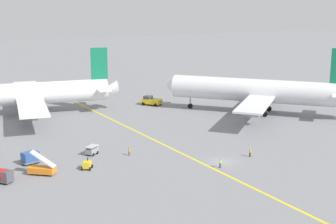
{
  "coord_description": "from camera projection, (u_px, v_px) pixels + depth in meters",
  "views": [
    {
      "loc": [
        -49.12,
        -71.4,
        28.87
      ],
      "look_at": [
        2.12,
        25.22,
        4.0
      ],
      "focal_mm": 52.93,
      "sensor_mm": 36.0,
      "label": 1
    }
  ],
  "objects": [
    {
      "name": "ground_plane",
      "position": [
        222.0,
        162.0,
        90.35
      ],
      "size": [
        600.0,
        600.0,
        0.0
      ],
      "primitive_type": "plane",
      "color": "gray"
    },
    {
      "name": "taxiway_stripe",
      "position": [
        176.0,
        150.0,
        97.01
      ],
      "size": [
        6.75,
        119.86,
        0.01
      ],
      "primitive_type": "cube",
      "rotation": [
        0.0,
        0.0,
        0.05
      ],
      "color": "yellow",
      "rests_on": "ground"
    },
    {
      "name": "airliner_at_gate_left",
      "position": [
        22.0,
        94.0,
        125.37
      ],
      "size": [
        50.18,
        48.6,
        16.65
      ],
      "color": "white",
      "rests_on": "ground"
    },
    {
      "name": "airliner_being_pushed",
      "position": [
        257.0,
        91.0,
        127.57
      ],
      "size": [
        39.49,
        40.68,
        17.47
      ],
      "color": "silver",
      "rests_on": "ground"
    },
    {
      "name": "pushback_tug",
      "position": [
        151.0,
        101.0,
        138.62
      ],
      "size": [
        6.43,
        7.66,
        2.89
      ],
      "color": "gold",
      "rests_on": "ground"
    },
    {
      "name": "gse_baggage_cart_near_cluster",
      "position": [
        92.0,
        150.0,
        94.27
      ],
      "size": [
        3.12,
        2.92,
        1.71
      ],
      "color": "gray",
      "rests_on": "ground"
    },
    {
      "name": "gse_stair_truck_yellow",
      "position": [
        42.0,
        169.0,
        83.51
      ],
      "size": [
        4.76,
        4.38,
        4.06
      ],
      "color": "orange",
      "rests_on": "ground"
    },
    {
      "name": "gse_container_dolly_flat",
      "position": [
        30.0,
        157.0,
        88.99
      ],
      "size": [
        3.65,
        2.93,
        2.15
      ],
      "color": "slate",
      "rests_on": "ground"
    },
    {
      "name": "gse_gpu_cart_small",
      "position": [
        87.0,
        165.0,
        86.18
      ],
      "size": [
        2.49,
        2.63,
        1.9
      ],
      "color": "gold",
      "rests_on": "ground"
    },
    {
      "name": "ground_crew_marshaller_foreground",
      "position": [
        129.0,
        151.0,
        93.71
      ],
      "size": [
        0.36,
        0.36,
        1.62
      ],
      "color": "#4C4C51",
      "rests_on": "ground"
    },
    {
      "name": "ground_crew_ramp_agent_by_cones",
      "position": [
        220.0,
        163.0,
        86.78
      ],
      "size": [
        0.36,
        0.36,
        1.74
      ],
      "color": "#2D3351",
      "rests_on": "ground"
    },
    {
      "name": "ground_crew_wing_walker_right",
      "position": [
        250.0,
        152.0,
        92.97
      ],
      "size": [
        0.36,
        0.36,
        1.65
      ],
      "color": "black",
      "rests_on": "ground"
    }
  ]
}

